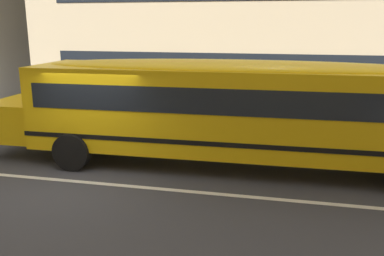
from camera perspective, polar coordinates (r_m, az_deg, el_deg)
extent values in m
plane|color=#38383D|center=(10.39, -14.90, -7.13)|extent=(400.00, 400.00, 0.00)
cube|color=gray|center=(17.12, -3.29, 1.69)|extent=(120.00, 3.00, 0.01)
cube|color=silver|center=(10.39, -14.90, -7.11)|extent=(110.00, 0.16, 0.01)
cube|color=yellow|center=(10.81, 5.94, 2.64)|extent=(10.66, 2.57, 2.13)
cube|color=yellow|center=(13.02, -21.81, 1.27)|extent=(1.58, 2.05, 1.06)
cube|color=black|center=(13.54, -24.40, -0.08)|extent=(0.23, 2.42, 0.35)
cube|color=black|center=(10.74, 6.00, 4.64)|extent=(10.03, 2.60, 0.62)
cube|color=black|center=(10.95, 5.86, -0.58)|extent=(10.68, 2.60, 0.12)
ellipsoid|color=yellow|center=(10.65, 6.09, 8.25)|extent=(10.23, 2.37, 0.35)
cylinder|color=red|center=(12.93, -8.57, 3.97)|extent=(0.43, 0.43, 0.03)
cylinder|color=black|center=(11.12, -16.13, -3.18)|extent=(0.97, 0.28, 0.97)
cylinder|color=black|center=(13.21, -11.28, -0.18)|extent=(0.97, 0.28, 0.97)
cube|color=black|center=(17.72, 6.99, 8.30)|extent=(16.75, 0.04, 1.10)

